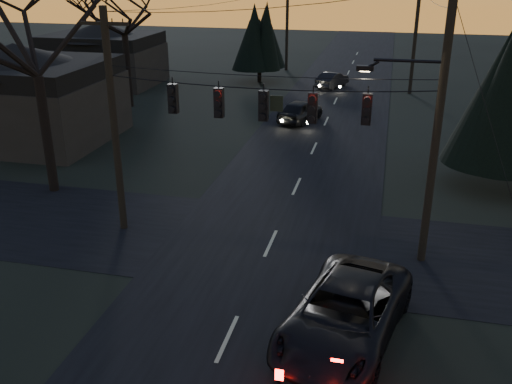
% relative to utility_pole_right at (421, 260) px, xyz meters
% --- Properties ---
extents(main_road, '(8.00, 120.00, 0.02)m').
position_rel_utility_pole_right_xyz_m(main_road, '(-5.50, 10.00, 0.01)').
color(main_road, black).
rests_on(main_road, ground).
extents(cross_road, '(60.00, 7.00, 0.02)m').
position_rel_utility_pole_right_xyz_m(cross_road, '(-5.50, 0.00, 0.01)').
color(cross_road, black).
rests_on(cross_road, ground).
extents(utility_pole_right, '(5.00, 0.30, 10.00)m').
position_rel_utility_pole_right_xyz_m(utility_pole_right, '(0.00, 0.00, 0.00)').
color(utility_pole_right, black).
rests_on(utility_pole_right, ground).
extents(utility_pole_left, '(1.80, 0.30, 8.50)m').
position_rel_utility_pole_right_xyz_m(utility_pole_left, '(-11.50, 0.00, 0.00)').
color(utility_pole_left, black).
rests_on(utility_pole_left, ground).
extents(utility_pole_far_r, '(1.80, 0.30, 8.50)m').
position_rel_utility_pole_right_xyz_m(utility_pole_far_r, '(0.00, 28.00, 0.00)').
color(utility_pole_far_r, black).
rests_on(utility_pole_far_r, ground).
extents(utility_pole_far_l, '(0.30, 0.30, 8.00)m').
position_rel_utility_pole_right_xyz_m(utility_pole_far_l, '(-11.50, 36.00, 0.00)').
color(utility_pole_far_l, black).
rests_on(utility_pole_far_l, ground).
extents(span_signal_assembly, '(11.50, 0.44, 1.46)m').
position_rel_utility_pole_right_xyz_m(span_signal_assembly, '(-5.74, 0.00, 5.35)').
color(span_signal_assembly, black).
rests_on(span_signal_assembly, ground).
extents(bare_tree_left, '(9.54, 9.54, 10.60)m').
position_rel_utility_pole_right_xyz_m(bare_tree_left, '(-16.42, 2.98, 7.41)').
color(bare_tree_left, black).
rests_on(bare_tree_left, ground).
extents(bare_tree_dist, '(6.99, 6.99, 10.14)m').
position_rel_utility_pole_right_xyz_m(bare_tree_dist, '(-19.95, 19.00, 7.08)').
color(bare_tree_dist, black).
rests_on(bare_tree_dist, ground).
extents(evergreen_dist, '(3.57, 3.57, 6.55)m').
position_rel_utility_pole_right_xyz_m(evergreen_dist, '(-12.78, 29.94, 3.86)').
color(evergreen_dist, black).
rests_on(evergreen_dist, ground).
extents(house_left_near, '(10.00, 8.00, 5.60)m').
position_rel_utility_pole_right_xyz_m(house_left_near, '(-22.50, 10.00, 2.80)').
color(house_left_near, black).
rests_on(house_left_near, ground).
extents(house_left_far, '(9.00, 7.00, 5.20)m').
position_rel_utility_pole_right_xyz_m(house_left_far, '(-25.50, 26.00, 2.60)').
color(house_left_far, black).
rests_on(house_left_far, ground).
extents(suv_near, '(3.97, 6.42, 1.66)m').
position_rel_utility_pole_right_xyz_m(suv_near, '(-2.30, -5.27, 0.83)').
color(suv_near, black).
rests_on(suv_near, ground).
extents(sedan_oncoming_a, '(2.84, 4.56, 1.45)m').
position_rel_utility_pole_right_xyz_m(sedan_oncoming_a, '(-7.18, 17.53, 0.72)').
color(sedan_oncoming_a, black).
rests_on(sedan_oncoming_a, ground).
extents(sedan_oncoming_b, '(2.56, 4.08, 1.27)m').
position_rel_utility_pole_right_xyz_m(sedan_oncoming_b, '(-6.30, 28.89, 0.63)').
color(sedan_oncoming_b, black).
rests_on(sedan_oncoming_b, ground).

